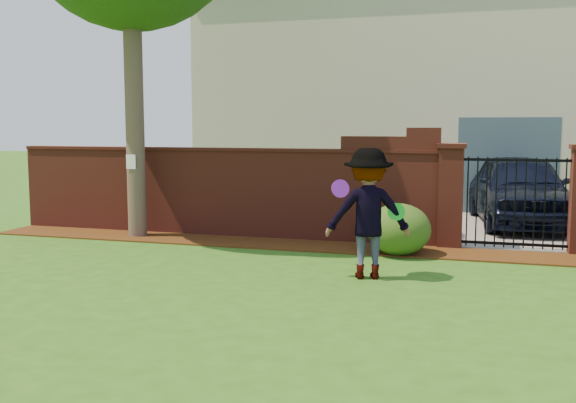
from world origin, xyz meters
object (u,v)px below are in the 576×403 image
(frisbee_purple, at_px, (340,189))
(man, at_px, (368,214))
(car, at_px, (522,190))
(frisbee_green, at_px, (396,212))

(frisbee_purple, bearing_deg, man, 40.52)
(car, relative_size, frisbee_purple, 18.10)
(car, height_order, frisbee_green, car)
(man, distance_m, frisbee_purple, 0.59)
(frisbee_purple, bearing_deg, car, 66.12)
(car, bearing_deg, frisbee_green, -116.28)
(car, bearing_deg, man, -119.65)
(man, relative_size, frisbee_green, 7.50)
(frisbee_green, bearing_deg, car, 71.25)
(car, distance_m, man, 6.31)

